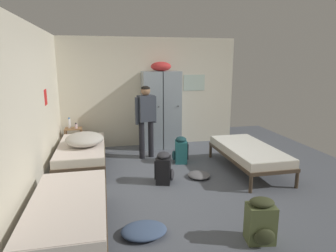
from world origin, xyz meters
TOP-DOWN VIEW (x-y plane):
  - ground_plane at (0.00, 0.00)m, footprint 7.68×7.68m
  - room_backdrop at (-1.12, 1.16)m, footprint 4.36×4.86m
  - locker_bank at (0.24, 2.12)m, footprint 0.90×0.55m
  - shelf_unit at (-1.82, 2.16)m, footprint 0.38×0.30m
  - bed_left_rear at (-1.57, 1.01)m, footprint 0.90×1.90m
  - bed_right at (1.57, 0.18)m, footprint 0.90×1.90m
  - bed_left_front at (-1.57, -1.39)m, footprint 0.90×1.90m
  - bedding_heap at (-1.50, 0.92)m, footprint 0.72×0.79m
  - person_traveler at (-0.23, 1.39)m, footprint 0.48×0.29m
  - water_bottle at (-1.90, 2.18)m, footprint 0.06×0.06m
  - lotion_bottle at (-1.75, 2.12)m, footprint 0.06×0.06m
  - backpack_olive at (0.62, -1.97)m, footprint 0.35×0.37m
  - backpack_teal at (0.42, 0.93)m, footprint 0.38×0.36m
  - backpack_black at (-0.13, -0.03)m, footprint 0.39×0.38m
  - clothes_pile_grey at (0.54, 0.06)m, footprint 0.40×0.42m
  - clothes_pile_denim at (-0.69, -1.54)m, footprint 0.57×0.45m

SIDE VIEW (x-z plane):
  - ground_plane at x=0.00m, z-range 0.00..0.00m
  - clothes_pile_grey at x=0.54m, z-range 0.00..0.09m
  - clothes_pile_denim at x=-0.69m, z-range 0.00..0.12m
  - backpack_olive at x=0.62m, z-range -0.02..0.53m
  - backpack_teal at x=0.42m, z-range -0.02..0.53m
  - backpack_black at x=-0.13m, z-range -0.02..0.53m
  - shelf_unit at x=-1.82m, z-range 0.06..0.63m
  - bed_left_rear at x=-1.57m, z-range 0.14..0.63m
  - bed_right at x=1.57m, z-range 0.14..0.63m
  - bed_left_front at x=-1.57m, z-range 0.14..0.63m
  - bedding_heap at x=-1.50m, z-range 0.49..0.74m
  - lotion_bottle at x=-1.75m, z-range 0.56..0.69m
  - water_bottle at x=-1.90m, z-range 0.56..0.81m
  - person_traveler at x=-0.23m, z-range 0.16..1.74m
  - locker_bank at x=0.24m, z-range -0.07..2.00m
  - room_backdrop at x=-1.12m, z-range 0.00..2.64m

